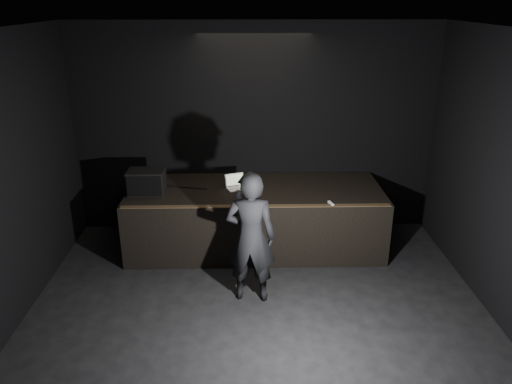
{
  "coord_description": "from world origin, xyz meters",
  "views": [
    {
      "loc": [
        -0.15,
        -4.61,
        3.83
      ],
      "look_at": [
        0.0,
        2.3,
        1.11
      ],
      "focal_mm": 35.0,
      "sensor_mm": 36.0,
      "label": 1
    }
  ],
  "objects_px": {
    "laptop": "(236,185)",
    "beer_can": "(239,196)",
    "stage_monitor": "(146,182)",
    "person": "(250,237)",
    "stage_riser": "(255,218)"
  },
  "relations": [
    {
      "from": "stage_riser",
      "to": "stage_monitor",
      "type": "xyz_separation_m",
      "value": [
        -1.67,
        -0.15,
        0.68
      ]
    },
    {
      "from": "laptop",
      "to": "beer_can",
      "type": "relative_size",
      "value": 2.24
    },
    {
      "from": "stage_monitor",
      "to": "laptop",
      "type": "relative_size",
      "value": 1.45
    },
    {
      "from": "stage_riser",
      "to": "laptop",
      "type": "bearing_deg",
      "value": 170.85
    },
    {
      "from": "beer_can",
      "to": "person",
      "type": "distance_m",
      "value": 1.03
    },
    {
      "from": "laptop",
      "to": "beer_can",
      "type": "xyz_separation_m",
      "value": [
        0.05,
        -0.57,
        0.03
      ]
    },
    {
      "from": "stage_monitor",
      "to": "person",
      "type": "distance_m",
      "value": 2.1
    },
    {
      "from": "laptop",
      "to": "person",
      "type": "distance_m",
      "value": 1.59
    },
    {
      "from": "beer_can",
      "to": "laptop",
      "type": "bearing_deg",
      "value": 94.69
    },
    {
      "from": "laptop",
      "to": "beer_can",
      "type": "height_order",
      "value": "laptop"
    },
    {
      "from": "stage_monitor",
      "to": "person",
      "type": "relative_size",
      "value": 0.31
    },
    {
      "from": "stage_monitor",
      "to": "laptop",
      "type": "bearing_deg",
      "value": 8.25
    },
    {
      "from": "stage_riser",
      "to": "beer_can",
      "type": "height_order",
      "value": "beer_can"
    },
    {
      "from": "beer_can",
      "to": "person",
      "type": "relative_size",
      "value": 0.09
    },
    {
      "from": "stage_riser",
      "to": "laptop",
      "type": "relative_size",
      "value": 10.45
    }
  ]
}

